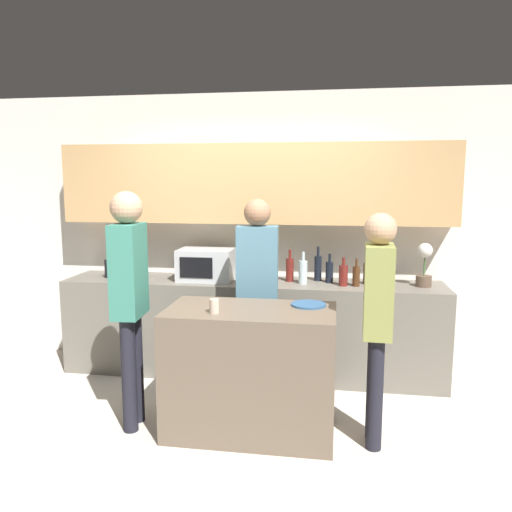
{
  "coord_description": "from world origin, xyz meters",
  "views": [
    {
      "loc": [
        0.77,
        -3.2,
        1.86
      ],
      "look_at": [
        0.19,
        0.51,
        1.29
      ],
      "focal_mm": 35.0,
      "sensor_mm": 36.0,
      "label": 1
    }
  ],
  "objects_px": {
    "toaster": "(121,268)",
    "bottle_2": "(318,268)",
    "microwave": "(207,264)",
    "bottle_5": "(356,276)",
    "bottle_3": "(329,272)",
    "bottle_4": "(343,275)",
    "potted_plant": "(424,265)",
    "plate_on_island": "(309,305)",
    "person_right": "(129,288)",
    "bottle_6": "(367,273)",
    "bottle_0": "(290,269)",
    "person_left": "(378,310)",
    "bottle_1": "(303,272)",
    "person_center": "(257,281)",
    "cup_0": "(214,306)"
  },
  "relations": [
    {
      "from": "bottle_5",
      "to": "toaster",
      "type": "bearing_deg",
      "value": 178.01
    },
    {
      "from": "bottle_6",
      "to": "plate_on_island",
      "type": "bearing_deg",
      "value": -115.63
    },
    {
      "from": "bottle_0",
      "to": "plate_on_island",
      "type": "height_order",
      "value": "bottle_0"
    },
    {
      "from": "bottle_4",
      "to": "microwave",
      "type": "bearing_deg",
      "value": 176.42
    },
    {
      "from": "bottle_0",
      "to": "bottle_4",
      "type": "distance_m",
      "value": 0.51
    },
    {
      "from": "bottle_0",
      "to": "person_right",
      "type": "xyz_separation_m",
      "value": [
        -1.07,
        -1.24,
        0.05
      ]
    },
    {
      "from": "toaster",
      "to": "bottle_0",
      "type": "relative_size",
      "value": 0.85
    },
    {
      "from": "bottle_1",
      "to": "plate_on_island",
      "type": "height_order",
      "value": "bottle_1"
    },
    {
      "from": "bottle_1",
      "to": "cup_0",
      "type": "relative_size",
      "value": 2.95
    },
    {
      "from": "bottle_2",
      "to": "bottle_6",
      "type": "distance_m",
      "value": 0.46
    },
    {
      "from": "bottle_3",
      "to": "toaster",
      "type": "bearing_deg",
      "value": -178.85
    },
    {
      "from": "cup_0",
      "to": "bottle_1",
      "type": "bearing_deg",
      "value": 66.68
    },
    {
      "from": "potted_plant",
      "to": "plate_on_island",
      "type": "bearing_deg",
      "value": -135.39
    },
    {
      "from": "potted_plant",
      "to": "bottle_0",
      "type": "height_order",
      "value": "potted_plant"
    },
    {
      "from": "bottle_3",
      "to": "person_center",
      "type": "relative_size",
      "value": 0.16
    },
    {
      "from": "bottle_2",
      "to": "bottle_1",
      "type": "bearing_deg",
      "value": -128.92
    },
    {
      "from": "bottle_3",
      "to": "bottle_2",
      "type": "bearing_deg",
      "value": 144.44
    },
    {
      "from": "bottle_3",
      "to": "bottle_5",
      "type": "distance_m",
      "value": 0.27
    },
    {
      "from": "bottle_6",
      "to": "cup_0",
      "type": "height_order",
      "value": "bottle_6"
    },
    {
      "from": "bottle_4",
      "to": "bottle_6",
      "type": "height_order",
      "value": "bottle_6"
    },
    {
      "from": "potted_plant",
      "to": "microwave",
      "type": "bearing_deg",
      "value": -179.96
    },
    {
      "from": "microwave",
      "to": "bottle_5",
      "type": "bearing_deg",
      "value": -3.16
    },
    {
      "from": "cup_0",
      "to": "person_left",
      "type": "distance_m",
      "value": 1.13
    },
    {
      "from": "bottle_3",
      "to": "bottle_4",
      "type": "relative_size",
      "value": 1.05
    },
    {
      "from": "bottle_2",
      "to": "bottle_4",
      "type": "xyz_separation_m",
      "value": [
        0.24,
        -0.2,
        -0.03
      ]
    },
    {
      "from": "bottle_3",
      "to": "person_left",
      "type": "xyz_separation_m",
      "value": [
        0.34,
        -1.22,
        -0.04
      ]
    },
    {
      "from": "bottle_4",
      "to": "person_right",
      "type": "relative_size",
      "value": 0.15
    },
    {
      "from": "bottle_3",
      "to": "bottle_1",
      "type": "bearing_deg",
      "value": -160.74
    },
    {
      "from": "toaster",
      "to": "person_right",
      "type": "xyz_separation_m",
      "value": [
        0.61,
        -1.2,
        0.07
      ]
    },
    {
      "from": "bottle_4",
      "to": "bottle_5",
      "type": "xyz_separation_m",
      "value": [
        0.12,
        0.0,
        -0.0
      ]
    },
    {
      "from": "microwave",
      "to": "person_right",
      "type": "height_order",
      "value": "person_right"
    },
    {
      "from": "bottle_2",
      "to": "person_left",
      "type": "xyz_separation_m",
      "value": [
        0.45,
        -1.29,
        -0.06
      ]
    },
    {
      "from": "bottle_3",
      "to": "bottle_6",
      "type": "height_order",
      "value": "same"
    },
    {
      "from": "bottle_0",
      "to": "bottle_1",
      "type": "xyz_separation_m",
      "value": [
        0.13,
        -0.09,
        -0.0
      ]
    },
    {
      "from": "potted_plant",
      "to": "bottle_1",
      "type": "distance_m",
      "value": 1.09
    },
    {
      "from": "person_right",
      "to": "bottle_3",
      "type": "bearing_deg",
      "value": 126.49
    },
    {
      "from": "person_center",
      "to": "microwave",
      "type": "bearing_deg",
      "value": -47.26
    },
    {
      "from": "plate_on_island",
      "to": "potted_plant",
      "type": "bearing_deg",
      "value": 44.61
    },
    {
      "from": "bottle_6",
      "to": "plate_on_island",
      "type": "relative_size",
      "value": 1.05
    },
    {
      "from": "potted_plant",
      "to": "bottle_4",
      "type": "relative_size",
      "value": 1.52
    },
    {
      "from": "microwave",
      "to": "bottle_6",
      "type": "relative_size",
      "value": 1.9
    },
    {
      "from": "bottle_0",
      "to": "bottle_6",
      "type": "bearing_deg",
      "value": -1.06
    },
    {
      "from": "plate_on_island",
      "to": "person_right",
      "type": "distance_m",
      "value": 1.33
    },
    {
      "from": "bottle_0",
      "to": "bottle_3",
      "type": "bearing_deg",
      "value": -0.54
    },
    {
      "from": "microwave",
      "to": "bottle_4",
      "type": "distance_m",
      "value": 1.3
    },
    {
      "from": "person_right",
      "to": "cup_0",
      "type": "bearing_deg",
      "value": 77.99
    },
    {
      "from": "microwave",
      "to": "toaster",
      "type": "relative_size",
      "value": 2.0
    },
    {
      "from": "toaster",
      "to": "bottle_2",
      "type": "distance_m",
      "value": 1.94
    },
    {
      "from": "bottle_1",
      "to": "person_right",
      "type": "height_order",
      "value": "person_right"
    },
    {
      "from": "bottle_5",
      "to": "person_left",
      "type": "height_order",
      "value": "person_left"
    }
  ]
}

